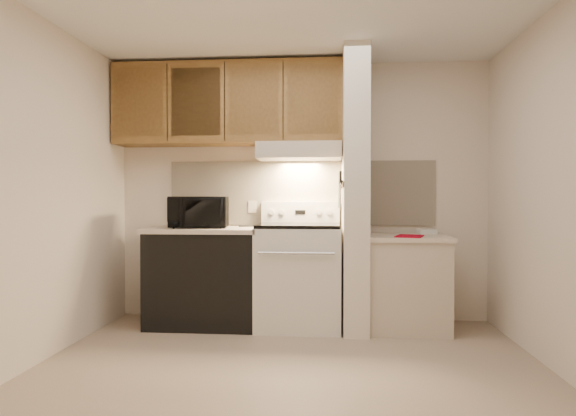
# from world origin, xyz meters

# --- Properties ---
(floor) EXTENTS (3.60, 3.60, 0.00)m
(floor) POSITION_xyz_m (0.00, 0.00, 0.00)
(floor) COLOR tan
(floor) RESTS_ON ground
(ceiling) EXTENTS (3.60, 3.60, 0.00)m
(ceiling) POSITION_xyz_m (0.00, 0.00, 2.50)
(ceiling) COLOR white
(ceiling) RESTS_ON wall_back
(wall_back) EXTENTS (3.60, 2.50, 0.02)m
(wall_back) POSITION_xyz_m (0.00, 1.50, 1.25)
(wall_back) COLOR beige
(wall_back) RESTS_ON floor
(wall_left) EXTENTS (0.02, 3.00, 2.50)m
(wall_left) POSITION_xyz_m (-1.80, 0.00, 1.25)
(wall_left) COLOR beige
(wall_left) RESTS_ON floor
(wall_right) EXTENTS (0.02, 3.00, 2.50)m
(wall_right) POSITION_xyz_m (1.80, 0.00, 1.25)
(wall_right) COLOR beige
(wall_right) RESTS_ON floor
(backsplash) EXTENTS (2.60, 0.02, 0.63)m
(backsplash) POSITION_xyz_m (0.00, 1.49, 1.24)
(backsplash) COLOR #FBEBCF
(backsplash) RESTS_ON wall_back
(range_body) EXTENTS (0.76, 0.65, 0.92)m
(range_body) POSITION_xyz_m (0.00, 1.16, 0.46)
(range_body) COLOR silver
(range_body) RESTS_ON floor
(oven_window) EXTENTS (0.50, 0.01, 0.30)m
(oven_window) POSITION_xyz_m (0.00, 0.84, 0.50)
(oven_window) COLOR black
(oven_window) RESTS_ON range_body
(oven_handle) EXTENTS (0.65, 0.02, 0.02)m
(oven_handle) POSITION_xyz_m (0.00, 0.80, 0.72)
(oven_handle) COLOR silver
(oven_handle) RESTS_ON range_body
(cooktop) EXTENTS (0.74, 0.64, 0.03)m
(cooktop) POSITION_xyz_m (0.00, 1.16, 0.94)
(cooktop) COLOR black
(cooktop) RESTS_ON range_body
(range_backguard) EXTENTS (0.76, 0.08, 0.20)m
(range_backguard) POSITION_xyz_m (0.00, 1.44, 1.05)
(range_backguard) COLOR silver
(range_backguard) RESTS_ON range_body
(range_display) EXTENTS (0.10, 0.01, 0.04)m
(range_display) POSITION_xyz_m (0.00, 1.40, 1.05)
(range_display) COLOR black
(range_display) RESTS_ON range_backguard
(range_knob_left_outer) EXTENTS (0.05, 0.02, 0.05)m
(range_knob_left_outer) POSITION_xyz_m (-0.28, 1.40, 1.05)
(range_knob_left_outer) COLOR silver
(range_knob_left_outer) RESTS_ON range_backguard
(range_knob_left_inner) EXTENTS (0.05, 0.02, 0.05)m
(range_knob_left_inner) POSITION_xyz_m (-0.18, 1.40, 1.05)
(range_knob_left_inner) COLOR silver
(range_knob_left_inner) RESTS_ON range_backguard
(range_knob_right_inner) EXTENTS (0.05, 0.02, 0.05)m
(range_knob_right_inner) POSITION_xyz_m (0.18, 1.40, 1.05)
(range_knob_right_inner) COLOR silver
(range_knob_right_inner) RESTS_ON range_backguard
(range_knob_right_outer) EXTENTS (0.05, 0.02, 0.05)m
(range_knob_right_outer) POSITION_xyz_m (0.28, 1.40, 1.05)
(range_knob_right_outer) COLOR silver
(range_knob_right_outer) RESTS_ON range_backguard
(dishwasher_front) EXTENTS (1.00, 0.63, 0.87)m
(dishwasher_front) POSITION_xyz_m (-0.88, 1.17, 0.43)
(dishwasher_front) COLOR black
(dishwasher_front) RESTS_ON floor
(left_countertop) EXTENTS (1.04, 0.67, 0.04)m
(left_countertop) POSITION_xyz_m (-0.88, 1.17, 0.89)
(left_countertop) COLOR beige
(left_countertop) RESTS_ON dishwasher_front
(spoon_rest) EXTENTS (0.23, 0.14, 0.01)m
(spoon_rest) POSITION_xyz_m (-0.48, 1.34, 0.92)
(spoon_rest) COLOR black
(spoon_rest) RESTS_ON left_countertop
(teal_jar) EXTENTS (0.12, 0.12, 0.11)m
(teal_jar) POSITION_xyz_m (-1.23, 1.39, 0.96)
(teal_jar) COLOR #2C5E55
(teal_jar) RESTS_ON left_countertop
(outlet) EXTENTS (0.08, 0.01, 0.12)m
(outlet) POSITION_xyz_m (-0.48, 1.48, 1.10)
(outlet) COLOR beige
(outlet) RESTS_ON backsplash
(microwave) EXTENTS (0.56, 0.42, 0.29)m
(microwave) POSITION_xyz_m (-0.93, 1.15, 1.06)
(microwave) COLOR black
(microwave) RESTS_ON left_countertop
(partition_pillar) EXTENTS (0.22, 0.70, 2.50)m
(partition_pillar) POSITION_xyz_m (0.51, 1.15, 1.25)
(partition_pillar) COLOR silver
(partition_pillar) RESTS_ON floor
(pillar_trim) EXTENTS (0.01, 0.70, 0.04)m
(pillar_trim) POSITION_xyz_m (0.39, 1.15, 1.30)
(pillar_trim) COLOR brown
(pillar_trim) RESTS_ON partition_pillar
(knife_strip) EXTENTS (0.02, 0.42, 0.04)m
(knife_strip) POSITION_xyz_m (0.39, 1.10, 1.32)
(knife_strip) COLOR black
(knife_strip) RESTS_ON partition_pillar
(knife_blade_a) EXTENTS (0.01, 0.03, 0.16)m
(knife_blade_a) POSITION_xyz_m (0.38, 0.93, 1.22)
(knife_blade_a) COLOR silver
(knife_blade_a) RESTS_ON knife_strip
(knife_handle_a) EXTENTS (0.02, 0.02, 0.10)m
(knife_handle_a) POSITION_xyz_m (0.38, 0.93, 1.37)
(knife_handle_a) COLOR black
(knife_handle_a) RESTS_ON knife_strip
(knife_blade_b) EXTENTS (0.01, 0.04, 0.18)m
(knife_blade_b) POSITION_xyz_m (0.38, 1.03, 1.21)
(knife_blade_b) COLOR silver
(knife_blade_b) RESTS_ON knife_strip
(knife_handle_b) EXTENTS (0.02, 0.02, 0.10)m
(knife_handle_b) POSITION_xyz_m (0.38, 1.03, 1.37)
(knife_handle_b) COLOR black
(knife_handle_b) RESTS_ON knife_strip
(knife_blade_c) EXTENTS (0.01, 0.04, 0.20)m
(knife_blade_c) POSITION_xyz_m (0.38, 1.10, 1.20)
(knife_blade_c) COLOR silver
(knife_blade_c) RESTS_ON knife_strip
(knife_handle_c) EXTENTS (0.02, 0.02, 0.10)m
(knife_handle_c) POSITION_xyz_m (0.38, 1.11, 1.37)
(knife_handle_c) COLOR black
(knife_handle_c) RESTS_ON knife_strip
(knife_blade_d) EXTENTS (0.01, 0.04, 0.16)m
(knife_blade_d) POSITION_xyz_m (0.38, 1.19, 1.22)
(knife_blade_d) COLOR silver
(knife_blade_d) RESTS_ON knife_strip
(knife_handle_d) EXTENTS (0.02, 0.02, 0.10)m
(knife_handle_d) POSITION_xyz_m (0.38, 1.19, 1.37)
(knife_handle_d) COLOR black
(knife_handle_d) RESTS_ON knife_strip
(knife_blade_e) EXTENTS (0.01, 0.04, 0.18)m
(knife_blade_e) POSITION_xyz_m (0.38, 1.27, 1.21)
(knife_blade_e) COLOR silver
(knife_blade_e) RESTS_ON knife_strip
(knife_handle_e) EXTENTS (0.02, 0.02, 0.10)m
(knife_handle_e) POSITION_xyz_m (0.38, 1.27, 1.37)
(knife_handle_e) COLOR black
(knife_handle_e) RESTS_ON knife_strip
(oven_mitt) EXTENTS (0.03, 0.09, 0.22)m
(oven_mitt) POSITION_xyz_m (0.38, 1.32, 1.21)
(oven_mitt) COLOR slate
(oven_mitt) RESTS_ON partition_pillar
(right_cab_base) EXTENTS (0.70, 0.60, 0.81)m
(right_cab_base) POSITION_xyz_m (0.97, 1.15, 0.40)
(right_cab_base) COLOR beige
(right_cab_base) RESTS_ON floor
(right_countertop) EXTENTS (0.74, 0.64, 0.04)m
(right_countertop) POSITION_xyz_m (0.97, 1.15, 0.83)
(right_countertop) COLOR beige
(right_countertop) RESTS_ON right_cab_base
(red_folder) EXTENTS (0.29, 0.34, 0.01)m
(red_folder) POSITION_xyz_m (0.98, 1.00, 0.85)
(red_folder) COLOR #970013
(red_folder) RESTS_ON right_countertop
(white_box) EXTENTS (0.18, 0.14, 0.04)m
(white_box) POSITION_xyz_m (1.19, 1.33, 0.87)
(white_box) COLOR white
(white_box) RESTS_ON right_countertop
(range_hood) EXTENTS (0.78, 0.44, 0.15)m
(range_hood) POSITION_xyz_m (0.00, 1.28, 1.62)
(range_hood) COLOR beige
(range_hood) RESTS_ON upper_cabinets
(hood_lip) EXTENTS (0.78, 0.04, 0.06)m
(hood_lip) POSITION_xyz_m (0.00, 1.07, 1.58)
(hood_lip) COLOR beige
(hood_lip) RESTS_ON range_hood
(upper_cabinets) EXTENTS (2.18, 0.33, 0.77)m
(upper_cabinets) POSITION_xyz_m (-0.69, 1.32, 2.08)
(upper_cabinets) COLOR brown
(upper_cabinets) RESTS_ON wall_back
(cab_door_a) EXTENTS (0.46, 0.01, 0.63)m
(cab_door_a) POSITION_xyz_m (-1.51, 1.17, 2.08)
(cab_door_a) COLOR brown
(cab_door_a) RESTS_ON upper_cabinets
(cab_gap_a) EXTENTS (0.01, 0.01, 0.73)m
(cab_gap_a) POSITION_xyz_m (-1.23, 1.16, 2.08)
(cab_gap_a) COLOR black
(cab_gap_a) RESTS_ON upper_cabinets
(cab_door_b) EXTENTS (0.46, 0.01, 0.63)m
(cab_door_b) POSITION_xyz_m (-0.96, 1.17, 2.08)
(cab_door_b) COLOR brown
(cab_door_b) RESTS_ON upper_cabinets
(cab_gap_b) EXTENTS (0.01, 0.01, 0.73)m
(cab_gap_b) POSITION_xyz_m (-0.69, 1.16, 2.08)
(cab_gap_b) COLOR black
(cab_gap_b) RESTS_ON upper_cabinets
(cab_door_c) EXTENTS (0.46, 0.01, 0.63)m
(cab_door_c) POSITION_xyz_m (-0.42, 1.17, 2.08)
(cab_door_c) COLOR brown
(cab_door_c) RESTS_ON upper_cabinets
(cab_gap_c) EXTENTS (0.01, 0.01, 0.73)m
(cab_gap_c) POSITION_xyz_m (-0.14, 1.16, 2.08)
(cab_gap_c) COLOR black
(cab_gap_c) RESTS_ON upper_cabinets
(cab_door_d) EXTENTS (0.46, 0.01, 0.63)m
(cab_door_d) POSITION_xyz_m (0.13, 1.17, 2.08)
(cab_door_d) COLOR brown
(cab_door_d) RESTS_ON upper_cabinets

